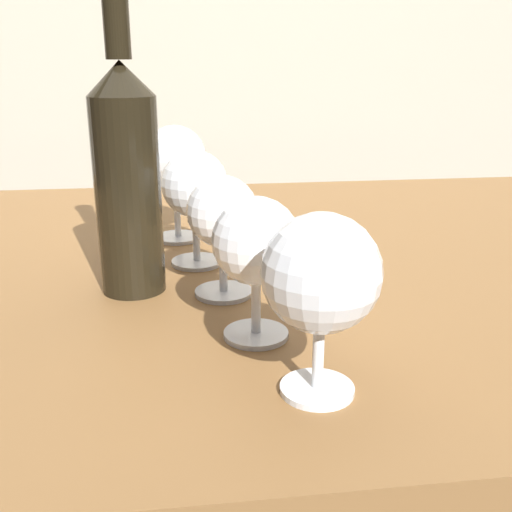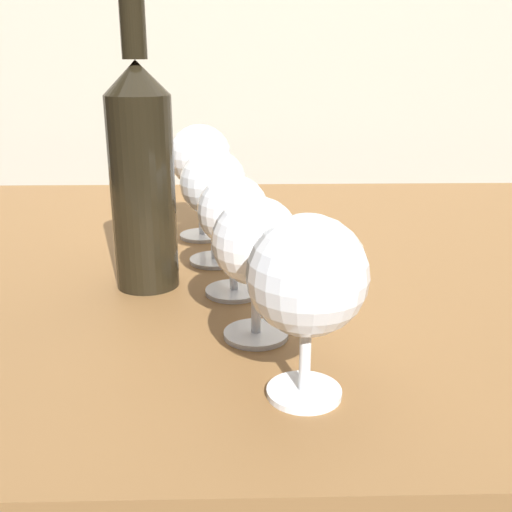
{
  "view_description": "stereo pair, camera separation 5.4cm",
  "coord_description": "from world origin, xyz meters",
  "views": [
    {
      "loc": [
        -0.14,
        -0.74,
        1.03
      ],
      "look_at": [
        -0.07,
        -0.24,
        0.85
      ],
      "focal_mm": 42.14,
      "sensor_mm": 36.0,
      "label": 1
    },
    {
      "loc": [
        -0.09,
        -0.75,
        1.03
      ],
      "look_at": [
        -0.07,
        -0.24,
        0.85
      ],
      "focal_mm": 42.14,
      "sensor_mm": 36.0,
      "label": 2
    }
  ],
  "objects": [
    {
      "name": "wine_glass_merlot",
      "position": [
        -0.12,
        -0.03,
        0.87
      ],
      "size": [
        0.08,
        0.08,
        0.14
      ],
      "color": "white",
      "rests_on": "dining_table"
    },
    {
      "name": "wine_glass_pinot",
      "position": [
        -0.14,
        0.08,
        0.89
      ],
      "size": [
        0.09,
        0.09,
        0.16
      ],
      "color": "white",
      "rests_on": "dining_table"
    },
    {
      "name": "wine_glass_port",
      "position": [
        -0.04,
        -0.34,
        0.87
      ],
      "size": [
        0.09,
        0.09,
        0.14
      ],
      "color": "white",
      "rests_on": "dining_table"
    },
    {
      "name": "wine_glass_rose",
      "position": [
        -0.07,
        -0.24,
        0.87
      ],
      "size": [
        0.08,
        0.08,
        0.13
      ],
      "color": "white",
      "rests_on": "dining_table"
    },
    {
      "name": "wine_bottle",
      "position": [
        -0.19,
        -0.1,
        0.9
      ],
      "size": [
        0.07,
        0.07,
        0.32
      ],
      "color": "black",
      "rests_on": "dining_table"
    },
    {
      "name": "wine_glass_chardonnay",
      "position": [
        -0.1,
        -0.13,
        0.86
      ],
      "size": [
        0.08,
        0.08,
        0.13
      ],
      "color": "white",
      "rests_on": "dining_table"
    },
    {
      "name": "dining_table",
      "position": [
        0.0,
        0.0,
        0.69
      ],
      "size": [
        1.52,
        0.91,
        0.78
      ],
      "color": "brown",
      "rests_on": "ground_plane"
    }
  ]
}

